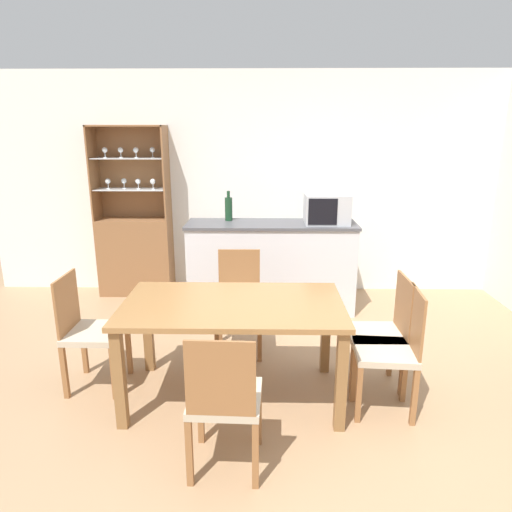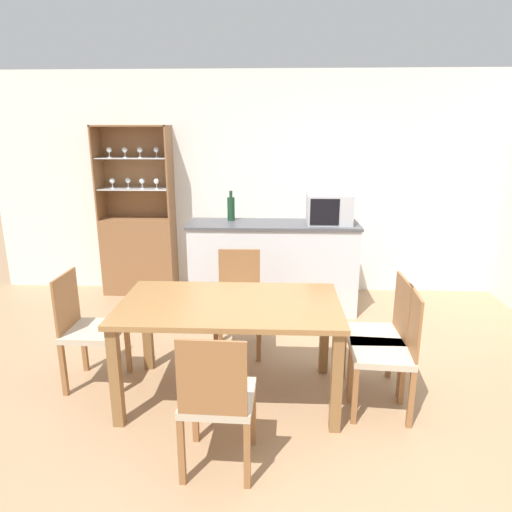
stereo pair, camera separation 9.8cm
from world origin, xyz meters
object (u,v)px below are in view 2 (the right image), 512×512
at_px(dining_chair_side_right_far, 380,335).
at_px(wine_bottle, 231,208).
at_px(dining_chair_side_left_far, 89,329).
at_px(dining_chair_side_right_near, 388,352).
at_px(dining_table, 230,315).
at_px(microwave, 329,209).
at_px(display_cabinet, 139,244).
at_px(dining_chair_head_far, 239,302).
at_px(dining_chair_head_near, 217,400).

height_order(dining_chair_side_right_far, wine_bottle, wine_bottle).
xyz_separation_m(dining_chair_side_left_far, dining_chair_side_right_near, (2.18, -0.27, 0.00)).
height_order(dining_table, dining_chair_side_right_near, dining_chair_side_right_near).
bearing_deg(microwave, dining_table, -116.81).
distance_m(dining_chair_side_right_far, dining_chair_side_left_far, 2.18).
distance_m(display_cabinet, dining_chair_side_right_far, 3.17).
relative_size(dining_table, dining_chair_head_far, 1.75).
bearing_deg(dining_chair_side_right_near, dining_chair_head_far, 55.07).
relative_size(dining_chair_head_far, microwave, 1.94).
xyz_separation_m(dining_chair_side_right_far, dining_chair_side_left_far, (-2.18, 0.00, 0.00)).
xyz_separation_m(dining_chair_head_far, dining_chair_side_right_near, (1.09, -0.89, 0.00)).
xyz_separation_m(dining_chair_side_right_far, microwave, (-0.22, 1.58, 0.66)).
height_order(dining_chair_side_right_far, dining_chair_side_right_near, same).
height_order(dining_table, wine_bottle, wine_bottle).
distance_m(dining_chair_head_near, wine_bottle, 2.68).
relative_size(dining_chair_side_right_near, wine_bottle, 2.78).
height_order(dining_chair_side_left_far, microwave, microwave).
bearing_deg(display_cabinet, dining_chair_side_left_far, -84.30).
distance_m(dining_chair_side_left_far, dining_chair_side_right_near, 2.19).
bearing_deg(wine_bottle, display_cabinet, 162.28).
distance_m(display_cabinet, dining_chair_head_near, 3.23).
relative_size(dining_chair_side_right_far, wine_bottle, 2.78).
bearing_deg(dining_chair_head_far, dining_table, 89.06).
bearing_deg(dining_chair_head_far, microwave, -133.02).
height_order(display_cabinet, dining_table, display_cabinet).
relative_size(dining_chair_head_far, dining_chair_side_right_near, 1.00).
distance_m(dining_chair_head_far, wine_bottle, 1.28).
height_order(dining_chair_side_right_far, dining_chair_head_near, same).
xyz_separation_m(display_cabinet, dining_table, (1.30, -2.21, 0.05)).
relative_size(dining_chair_side_left_far, wine_bottle, 2.78).
distance_m(dining_chair_head_far, dining_chair_side_right_near, 1.41).
xyz_separation_m(microwave, wine_bottle, (-1.03, 0.13, -0.02)).
bearing_deg(dining_chair_head_far, display_cabinet, -49.31).
bearing_deg(dining_chair_side_right_near, dining_chair_head_near, 123.77).
xyz_separation_m(display_cabinet, dining_chair_head_far, (1.30, -1.45, -0.14)).
bearing_deg(microwave, dining_chair_head_far, -132.02).
bearing_deg(dining_chair_head_near, dining_chair_side_right_near, 31.69).
xyz_separation_m(dining_chair_side_left_far, wine_bottle, (0.93, 1.71, 0.64)).
bearing_deg(microwave, wine_bottle, 172.88).
bearing_deg(dining_chair_side_right_near, dining_chair_side_right_far, 4.20).
height_order(dining_chair_head_far, wine_bottle, wine_bottle).
height_order(dining_chair_side_left_far, dining_chair_head_near, same).
bearing_deg(dining_chair_head_near, dining_chair_side_right_far, 41.18).
bearing_deg(dining_table, display_cabinet, 120.42).
height_order(dining_chair_head_far, dining_chair_head_near, same).
relative_size(dining_chair_side_left_far, dining_chair_side_right_near, 1.00).
distance_m(dining_table, dining_chair_side_right_near, 1.11).
bearing_deg(dining_chair_side_right_near, dining_table, 87.18).
xyz_separation_m(dining_table, dining_chair_side_left_far, (-1.09, 0.13, -0.19)).
distance_m(dining_chair_side_right_near, wine_bottle, 2.43).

